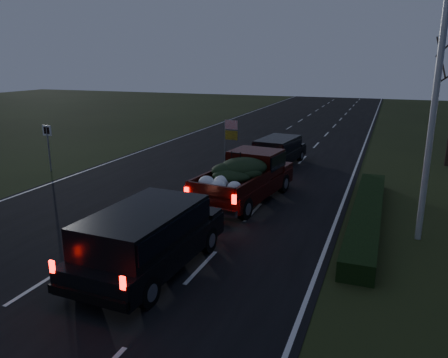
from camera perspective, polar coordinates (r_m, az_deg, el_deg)
The scene contains 8 objects.
ground at distance 16.38m, azimuth -11.07°, elevation -5.58°, with size 120.00×120.00×0.00m, color black.
road_asphalt at distance 16.37m, azimuth -11.07°, elevation -5.55°, with size 14.00×120.00×0.02m, color black.
hedge_row at distance 16.83m, azimuth 18.15°, elevation -4.42°, with size 1.00×10.00×0.60m, color black.
light_pole at distance 14.98m, azimuth 26.25°, elevation 12.73°, with size 0.50×0.90×9.16m.
route_sign at distance 24.88m, azimuth -22.01°, elevation 4.67°, with size 0.55×0.08×2.50m.
pickup_truck at distance 18.24m, azimuth 2.84°, elevation 0.55°, with size 2.90×5.96×3.00m.
lead_suv at distance 24.84m, azimuth 7.10°, elevation 4.00°, with size 2.34×4.58×1.26m.
rear_suv at distance 12.24m, azimuth -10.06°, elevation -7.04°, with size 2.51×5.36×1.52m.
Camera 1 is at (8.27, -12.92, 5.73)m, focal length 35.00 mm.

